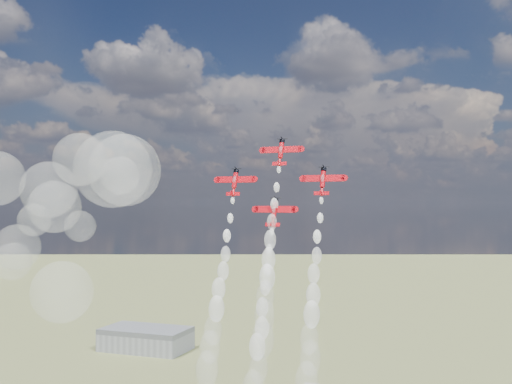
{
  "coord_description": "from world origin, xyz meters",
  "views": [
    {
      "loc": [
        61.26,
        -129.59,
        86.51
      ],
      "look_at": [
        7.56,
        18.37,
        89.35
      ],
      "focal_mm": 42.0,
      "sensor_mm": 36.0,
      "label": 1
    }
  ],
  "objects_px": {
    "plane_left": "(235,182)",
    "plane_slot": "(274,212)",
    "plane_lead": "(281,152)",
    "plane_right": "(323,180)",
    "hangar": "(146,339)"
  },
  "relations": [
    {
      "from": "hangar",
      "to": "plane_slot",
      "type": "height_order",
      "value": "plane_slot"
    },
    {
      "from": "plane_right",
      "to": "plane_slot",
      "type": "xyz_separation_m",
      "value": [
        -12.01,
        -2.87,
        -7.9
      ]
    },
    {
      "from": "hangar",
      "to": "plane_left",
      "type": "relative_size",
      "value": 4.62
    },
    {
      "from": "plane_lead",
      "to": "plane_left",
      "type": "bearing_deg",
      "value": -166.56
    },
    {
      "from": "hangar",
      "to": "plane_right",
      "type": "bearing_deg",
      "value": -48.01
    },
    {
      "from": "plane_left",
      "to": "hangar",
      "type": "bearing_deg",
      "value": 126.93
    },
    {
      "from": "plane_left",
      "to": "plane_slot",
      "type": "height_order",
      "value": "plane_left"
    },
    {
      "from": "hangar",
      "to": "plane_lead",
      "type": "height_order",
      "value": "plane_lead"
    },
    {
      "from": "plane_lead",
      "to": "plane_right",
      "type": "xyz_separation_m",
      "value": [
        12.01,
        -2.87,
        -7.9
      ]
    },
    {
      "from": "hangar",
      "to": "plane_right",
      "type": "xyz_separation_m",
      "value": [
        145.57,
        -161.7,
        85.65
      ]
    },
    {
      "from": "hangar",
      "to": "plane_left",
      "type": "height_order",
      "value": "plane_left"
    },
    {
      "from": "plane_left",
      "to": "plane_slot",
      "type": "relative_size",
      "value": 1.0
    },
    {
      "from": "plane_left",
      "to": "plane_lead",
      "type": "bearing_deg",
      "value": 13.44
    },
    {
      "from": "hangar",
      "to": "plane_right",
      "type": "relative_size",
      "value": 4.62
    },
    {
      "from": "plane_left",
      "to": "plane_slot",
      "type": "distance_m",
      "value": 14.66
    }
  ]
}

